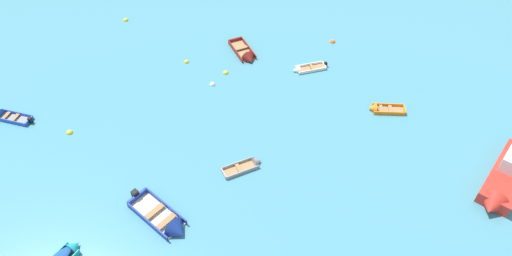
{
  "coord_description": "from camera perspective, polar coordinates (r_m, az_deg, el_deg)",
  "views": [
    {
      "loc": [
        1.85,
        -5.11,
        23.9
      ],
      "look_at": [
        0.0,
        18.21,
        0.15
      ],
      "focal_mm": 32.16,
      "sensor_mm": 36.0,
      "label": 1
    }
  ],
  "objects": [
    {
      "name": "mooring_buoy_midfield",
      "position": [
        39.94,
        -8.63,
        8.1
      ],
      "size": [
        0.42,
        0.42,
        0.42
      ],
      "primitive_type": "sphere",
      "color": "yellow",
      "rests_on": "ground_plane"
    },
    {
      "name": "rowboat_grey_near_camera",
      "position": [
        31.06,
        -0.7,
        -4.53
      ],
      "size": [
        2.85,
        2.14,
        0.85
      ],
      "color": "#99754C",
      "rests_on": "ground_plane"
    },
    {
      "name": "rowboat_orange_back_row_right",
      "position": [
        36.05,
        15.07,
        2.3
      ],
      "size": [
        2.76,
        1.06,
        0.89
      ],
      "color": "#99754C",
      "rests_on": "ground_plane"
    },
    {
      "name": "motor_launch_red_center",
      "position": [
        33.72,
        28.72,
        -5.51
      ],
      "size": [
        5.28,
        6.56,
        2.36
      ],
      "color": "red",
      "rests_on": "ground_plane"
    },
    {
      "name": "mooring_buoy_near_foreground",
      "position": [
        35.86,
        -22.16,
        -0.56
      ],
      "size": [
        0.46,
        0.46,
        0.46
      ],
      "primitive_type": "sphere",
      "color": "yellow",
      "rests_on": "ground_plane"
    },
    {
      "name": "mooring_buoy_far_field",
      "position": [
        42.46,
        9.5,
        10.5
      ],
      "size": [
        0.46,
        0.46,
        0.46
      ],
      "primitive_type": "sphere",
      "color": "orange",
      "rests_on": "ground_plane"
    },
    {
      "name": "rowboat_maroon_far_left",
      "position": [
        39.93,
        -1.18,
        8.96
      ],
      "size": [
        2.87,
        3.79,
        1.22
      ],
      "color": "#99754C",
      "rests_on": "ground_plane"
    },
    {
      "name": "rowboat_deep_blue_distant_center",
      "position": [
        28.66,
        -10.83,
        -11.6
      ],
      "size": [
        4.35,
        3.76,
        1.45
      ],
      "color": "beige",
      "rests_on": "ground_plane"
    },
    {
      "name": "mooring_buoy_between_boats_left",
      "position": [
        46.55,
        -15.88,
        12.75
      ],
      "size": [
        0.47,
        0.47,
        0.47
      ],
      "primitive_type": "sphere",
      "color": "yellow",
      "rests_on": "ground_plane"
    },
    {
      "name": "rowboat_blue_outer_left",
      "position": [
        39.07,
        -28.72,
        1.34
      ],
      "size": [
        3.33,
        1.49,
        0.87
      ],
      "color": "gray",
      "rests_on": "ground_plane"
    },
    {
      "name": "mooring_buoy_central",
      "position": [
        37.33,
        -5.44,
        5.38
      ],
      "size": [
        0.44,
        0.44,
        0.44
      ],
      "primitive_type": "sphere",
      "color": "silver",
      "rests_on": "ground_plane"
    },
    {
      "name": "rowboat_white_far_back",
      "position": [
        38.72,
        5.8,
        7.28
      ],
      "size": [
        3.01,
        1.82,
        0.85
      ],
      "color": "#99754C",
      "rests_on": "ground_plane"
    },
    {
      "name": "mooring_buoy_trailing",
      "position": [
        38.4,
        -3.79,
        6.82
      ],
      "size": [
        0.44,
        0.44,
        0.44
      ],
      "primitive_type": "sphere",
      "color": "yellow",
      "rests_on": "ground_plane"
    }
  ]
}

